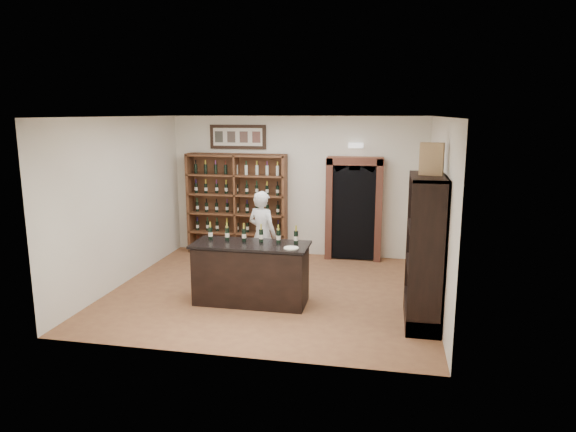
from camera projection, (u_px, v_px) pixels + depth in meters
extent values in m
plane|color=#8F5E39|center=(271.00, 291.00, 8.98)|extent=(5.50, 5.50, 0.00)
plane|color=white|center=(270.00, 117.00, 8.39)|extent=(5.50, 5.50, 0.00)
cube|color=silver|center=(297.00, 186.00, 11.09)|extent=(5.50, 0.04, 3.00)
cube|color=silver|center=(122.00, 201.00, 9.21)|extent=(0.04, 5.00, 3.00)
cube|color=silver|center=(439.00, 213.00, 8.16)|extent=(0.04, 5.00, 3.00)
cube|color=brown|center=(239.00, 203.00, 11.39)|extent=(2.20, 0.02, 2.20)
cube|color=brown|center=(191.00, 203.00, 11.42)|extent=(0.06, 0.38, 2.20)
cube|color=brown|center=(285.00, 206.00, 11.01)|extent=(0.06, 0.38, 2.20)
cube|color=brown|center=(237.00, 204.00, 11.21)|extent=(0.04, 0.38, 2.20)
cube|color=brown|center=(238.00, 251.00, 11.42)|extent=(2.18, 0.38, 0.04)
cube|color=brown|center=(237.00, 232.00, 11.34)|extent=(2.18, 0.38, 0.04)
cube|color=brown|center=(237.00, 214.00, 11.25)|extent=(2.18, 0.38, 0.03)
cube|color=brown|center=(237.00, 195.00, 11.17)|extent=(2.18, 0.38, 0.04)
cube|color=brown|center=(236.00, 175.00, 11.09)|extent=(2.18, 0.38, 0.04)
cube|color=brown|center=(236.00, 156.00, 11.00)|extent=(2.18, 0.38, 0.04)
cube|color=black|center=(238.00, 137.00, 11.10)|extent=(1.25, 0.04, 0.52)
cube|color=black|center=(354.00, 210.00, 10.78)|extent=(0.97, 0.29, 2.05)
cube|color=#9F543D|center=(330.00, 208.00, 10.85)|extent=(0.14, 0.35, 2.15)
cube|color=#9F543D|center=(379.00, 210.00, 10.66)|extent=(0.14, 0.35, 2.15)
cube|color=#9F543D|center=(355.00, 161.00, 10.56)|extent=(1.15, 0.35, 0.16)
cube|color=white|center=(356.00, 145.00, 10.60)|extent=(0.30, 0.10, 0.10)
cube|color=black|center=(251.00, 275.00, 8.35)|extent=(1.80, 0.70, 0.94)
cube|color=black|center=(251.00, 245.00, 8.25)|extent=(1.88, 0.78, 0.04)
cylinder|color=black|center=(210.00, 233.00, 8.48)|extent=(0.07, 0.07, 0.21)
cylinder|color=beige|center=(210.00, 234.00, 8.48)|extent=(0.07, 0.07, 0.07)
cylinder|color=gold|center=(210.00, 225.00, 8.45)|extent=(0.03, 0.03, 0.09)
cylinder|color=black|center=(227.00, 234.00, 8.43)|extent=(0.07, 0.07, 0.21)
cylinder|color=beige|center=(227.00, 235.00, 8.43)|extent=(0.07, 0.07, 0.07)
cylinder|color=gold|center=(227.00, 225.00, 8.40)|extent=(0.03, 0.03, 0.09)
cylinder|color=black|center=(244.00, 235.00, 8.37)|extent=(0.07, 0.07, 0.21)
cylinder|color=beige|center=(244.00, 236.00, 8.37)|extent=(0.07, 0.07, 0.07)
cylinder|color=gold|center=(244.00, 226.00, 8.34)|extent=(0.03, 0.03, 0.09)
cylinder|color=black|center=(261.00, 236.00, 8.32)|extent=(0.07, 0.07, 0.21)
cylinder|color=beige|center=(261.00, 237.00, 8.32)|extent=(0.07, 0.07, 0.07)
cylinder|color=gold|center=(261.00, 227.00, 8.29)|extent=(0.03, 0.03, 0.09)
cylinder|color=black|center=(278.00, 237.00, 8.26)|extent=(0.07, 0.07, 0.21)
cylinder|color=beige|center=(278.00, 237.00, 8.27)|extent=(0.07, 0.07, 0.07)
cylinder|color=gold|center=(278.00, 227.00, 8.23)|extent=(0.03, 0.03, 0.09)
cylinder|color=black|center=(296.00, 237.00, 8.21)|extent=(0.07, 0.07, 0.21)
cylinder|color=beige|center=(296.00, 238.00, 8.21)|extent=(0.07, 0.07, 0.07)
cylinder|color=gold|center=(296.00, 228.00, 8.18)|extent=(0.03, 0.03, 0.09)
cube|color=black|center=(441.00, 252.00, 7.38)|extent=(0.02, 1.20, 2.20)
cube|color=black|center=(427.00, 262.00, 6.87)|extent=(0.48, 0.04, 2.20)
cube|color=black|center=(422.00, 241.00, 7.98)|extent=(0.48, 0.04, 2.20)
cube|color=black|center=(428.00, 177.00, 7.21)|extent=(0.48, 1.20, 0.04)
cube|color=black|center=(421.00, 315.00, 7.62)|extent=(0.48, 1.20, 0.24)
cube|color=black|center=(422.00, 300.00, 7.57)|extent=(0.48, 1.16, 0.03)
cube|color=black|center=(424.00, 264.00, 7.46)|extent=(0.48, 1.16, 0.03)
cube|color=black|center=(426.00, 227.00, 7.36)|extent=(0.48, 1.16, 0.03)
imported|color=silver|center=(262.00, 235.00, 9.58)|extent=(0.71, 0.60, 1.65)
cylinder|color=beige|center=(291.00, 248.00, 7.93)|extent=(0.23, 0.23, 0.02)
cube|color=tan|center=(432.00, 159.00, 7.18)|extent=(0.35, 0.21, 0.46)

